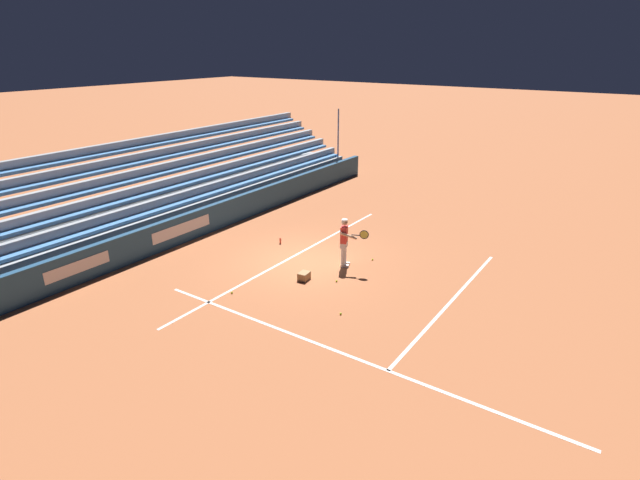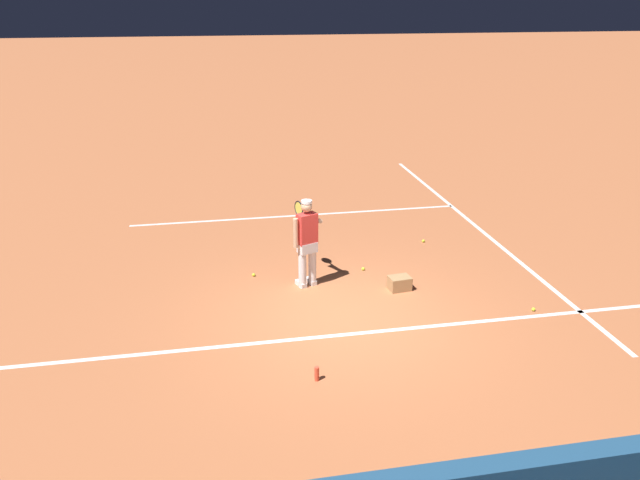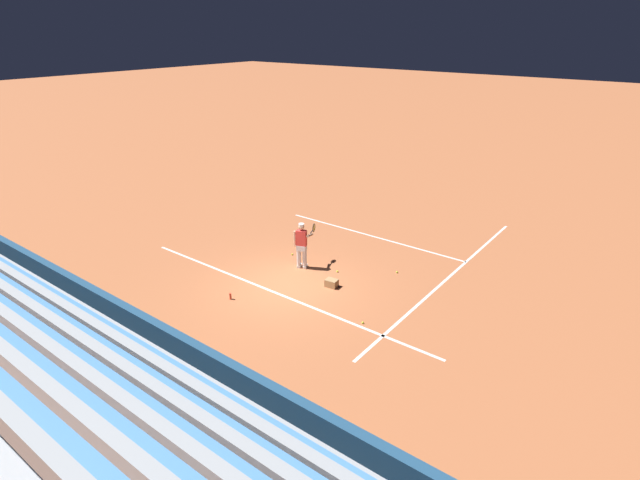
{
  "view_description": "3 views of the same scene",
  "coord_description": "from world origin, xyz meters",
  "px_view_note": "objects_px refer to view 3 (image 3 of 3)",
  "views": [
    {
      "loc": [
        13.17,
        9.72,
        7.2
      ],
      "look_at": [
        0.33,
        0.97,
        1.11
      ],
      "focal_mm": 28.0,
      "sensor_mm": 36.0,
      "label": 1
    },
    {
      "loc": [
        -2.21,
        -9.21,
        5.21
      ],
      "look_at": [
        -0.2,
        1.4,
        0.94
      ],
      "focal_mm": 35.0,
      "sensor_mm": 36.0,
      "label": 2
    },
    {
      "loc": [
        9.87,
        -11.02,
        8.09
      ],
      "look_at": [
        0.64,
        1.11,
        1.49
      ],
      "focal_mm": 28.0,
      "sensor_mm": 36.0,
      "label": 3
    }
  ],
  "objects_px": {
    "tennis_ball_on_baseline": "(292,254)",
    "tennis_player": "(302,245)",
    "tennis_ball_stray_back": "(337,271)",
    "water_bottle": "(230,296)",
    "tennis_ball_midcourt": "(397,272)",
    "ball_box_cardboard": "(332,283)",
    "tennis_ball_toward_net": "(363,323)"
  },
  "relations": [
    {
      "from": "tennis_ball_stray_back",
      "to": "tennis_ball_toward_net",
      "type": "bearing_deg",
      "value": -41.75
    },
    {
      "from": "tennis_ball_on_baseline",
      "to": "tennis_ball_toward_net",
      "type": "xyz_separation_m",
      "value": [
        4.72,
        -2.37,
        0.0
      ]
    },
    {
      "from": "tennis_ball_midcourt",
      "to": "tennis_player",
      "type": "bearing_deg",
      "value": -150.04
    },
    {
      "from": "tennis_ball_on_baseline",
      "to": "tennis_ball_toward_net",
      "type": "relative_size",
      "value": 1.0
    },
    {
      "from": "tennis_ball_stray_back",
      "to": "ball_box_cardboard",
      "type": "bearing_deg",
      "value": -64.98
    },
    {
      "from": "tennis_ball_stray_back",
      "to": "tennis_ball_midcourt",
      "type": "relative_size",
      "value": 1.0
    },
    {
      "from": "tennis_player",
      "to": "tennis_ball_toward_net",
      "type": "relative_size",
      "value": 25.98
    },
    {
      "from": "tennis_ball_midcourt",
      "to": "water_bottle",
      "type": "bearing_deg",
      "value": -124.51
    },
    {
      "from": "water_bottle",
      "to": "tennis_ball_toward_net",
      "type": "bearing_deg",
      "value": 18.33
    },
    {
      "from": "ball_box_cardboard",
      "to": "tennis_ball_stray_back",
      "type": "distance_m",
      "value": 1.08
    },
    {
      "from": "tennis_ball_toward_net",
      "to": "tennis_ball_midcourt",
      "type": "relative_size",
      "value": 1.0
    },
    {
      "from": "tennis_player",
      "to": "water_bottle",
      "type": "height_order",
      "value": "tennis_player"
    },
    {
      "from": "tennis_ball_toward_net",
      "to": "water_bottle",
      "type": "height_order",
      "value": "water_bottle"
    },
    {
      "from": "tennis_ball_on_baseline",
      "to": "tennis_player",
      "type": "bearing_deg",
      "value": -31.08
    },
    {
      "from": "tennis_ball_toward_net",
      "to": "tennis_ball_stray_back",
      "type": "bearing_deg",
      "value": 138.25
    },
    {
      "from": "tennis_player",
      "to": "ball_box_cardboard",
      "type": "xyz_separation_m",
      "value": [
        1.69,
        -0.51,
        -0.76
      ]
    },
    {
      "from": "ball_box_cardboard",
      "to": "water_bottle",
      "type": "xyz_separation_m",
      "value": [
        -2.08,
        -2.65,
        -0.02
      ]
    },
    {
      "from": "water_bottle",
      "to": "tennis_player",
      "type": "bearing_deg",
      "value": 82.93
    },
    {
      "from": "tennis_ball_midcourt",
      "to": "water_bottle",
      "type": "height_order",
      "value": "water_bottle"
    },
    {
      "from": "tennis_player",
      "to": "tennis_ball_stray_back",
      "type": "height_order",
      "value": "tennis_player"
    },
    {
      "from": "tennis_ball_on_baseline",
      "to": "tennis_ball_stray_back",
      "type": "distance_m",
      "value": 2.21
    },
    {
      "from": "tennis_ball_on_baseline",
      "to": "tennis_ball_stray_back",
      "type": "xyz_separation_m",
      "value": [
        2.21,
        -0.13,
        0.0
      ]
    },
    {
      "from": "tennis_ball_toward_net",
      "to": "water_bottle",
      "type": "xyz_separation_m",
      "value": [
        -4.14,
        -1.37,
        0.08
      ]
    },
    {
      "from": "tennis_ball_on_baseline",
      "to": "tennis_ball_toward_net",
      "type": "distance_m",
      "value": 5.29
    },
    {
      "from": "ball_box_cardboard",
      "to": "tennis_ball_midcourt",
      "type": "relative_size",
      "value": 6.06
    },
    {
      "from": "tennis_ball_on_baseline",
      "to": "water_bottle",
      "type": "bearing_deg",
      "value": -81.16
    },
    {
      "from": "tennis_ball_stray_back",
      "to": "tennis_ball_midcourt",
      "type": "bearing_deg",
      "value": 35.77
    },
    {
      "from": "water_bottle",
      "to": "tennis_ball_stray_back",
      "type": "bearing_deg",
      "value": 65.86
    },
    {
      "from": "ball_box_cardboard",
      "to": "tennis_ball_on_baseline",
      "type": "height_order",
      "value": "ball_box_cardboard"
    },
    {
      "from": "tennis_ball_toward_net",
      "to": "tennis_ball_midcourt",
      "type": "bearing_deg",
      "value": 102.96
    },
    {
      "from": "tennis_player",
      "to": "tennis_ball_stray_back",
      "type": "bearing_deg",
      "value": 20.58
    },
    {
      "from": "ball_box_cardboard",
      "to": "water_bottle",
      "type": "relative_size",
      "value": 1.82
    }
  ]
}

